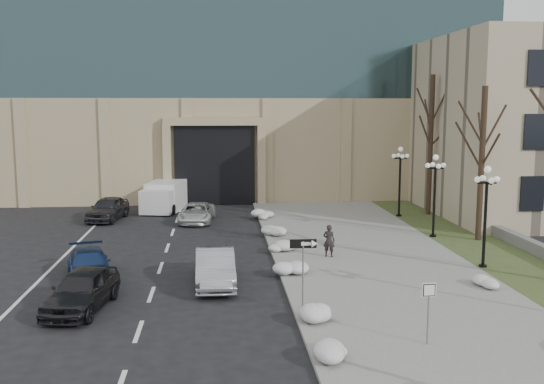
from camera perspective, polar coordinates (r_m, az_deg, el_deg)
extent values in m
cube|color=gray|center=(29.48, 9.41, -6.49)|extent=(9.00, 40.00, 0.12)
cube|color=gray|center=(28.69, 0.62, -6.77)|extent=(0.30, 40.00, 0.14)
cube|color=#394824|center=(31.73, 20.91, -5.89)|extent=(4.00, 40.00, 0.10)
cube|color=slate|center=(34.29, 22.48, -4.44)|extent=(0.50, 30.00, 0.70)
cube|color=tan|center=(55.72, -3.34, 4.56)|extent=(40.00, 20.00, 8.00)
cube|color=black|center=(46.80, -5.41, 2.64)|extent=(6.00, 2.50, 6.00)
cube|color=tan|center=(45.20, -5.47, 6.63)|extent=(7.50, 0.60, 0.60)
cube|color=tan|center=(45.55, -9.82, 2.40)|extent=(0.60, 0.60, 6.00)
cube|color=tan|center=(45.52, -1.00, 2.52)|extent=(0.60, 0.60, 6.00)
cube|color=black|center=(37.47, 23.25, -0.12)|extent=(1.40, 0.25, 2.00)
cube|color=black|center=(37.17, 23.55, 5.23)|extent=(1.40, 0.25, 2.00)
cube|color=black|center=(37.20, 23.86, 10.61)|extent=(1.40, 0.25, 2.00)
imported|color=black|center=(23.54, -17.48, -8.77)|extent=(2.47, 4.64, 1.50)
imported|color=#9D9FA4|center=(25.55, -5.37, -7.08)|extent=(1.70, 4.62, 1.51)
imported|color=navy|center=(27.47, -16.84, -6.60)|extent=(2.80, 4.62, 1.25)
imported|color=silver|center=(39.33, -7.09, -1.94)|extent=(2.42, 4.57, 1.23)
imported|color=#313136|center=(41.12, -15.19, -1.51)|extent=(2.56, 4.75, 1.53)
imported|color=black|center=(29.77, 5.38, -4.58)|extent=(0.68, 0.56, 1.59)
cube|color=silver|center=(45.19, -9.65, -0.18)|extent=(3.17, 5.40, 2.03)
cube|color=silver|center=(42.32, -10.75, -0.90)|extent=(2.40, 2.00, 1.62)
cylinder|color=black|center=(42.90, -11.95, -1.57)|extent=(0.39, 0.74, 0.71)
cylinder|color=black|center=(42.33, -9.33, -1.63)|extent=(0.39, 0.74, 0.71)
cylinder|color=black|center=(47.01, -10.33, -0.69)|extent=(0.39, 0.74, 0.71)
cylinder|color=black|center=(46.49, -7.93, -0.73)|extent=(0.39, 0.74, 0.71)
cylinder|color=slate|center=(22.07, 2.93, -7.98)|extent=(0.06, 0.06, 2.65)
cube|color=black|center=(21.76, 2.95, -4.88)|extent=(0.97, 0.04, 0.33)
cube|color=white|center=(21.76, 3.36, -4.89)|extent=(0.46, 0.01, 0.12)
cone|color=white|center=(21.79, 4.03, -4.87)|extent=(0.22, 0.27, 0.26)
cylinder|color=slate|center=(19.62, 14.47, -11.24)|extent=(0.06, 0.06, 2.04)
cube|color=white|center=(19.36, 14.56, -8.91)|extent=(0.45, 0.05, 0.45)
cube|color=black|center=(19.34, 14.58, -8.93)|extent=(0.39, 0.02, 0.39)
cube|color=white|center=(19.34, 14.59, -8.93)|extent=(0.33, 0.02, 0.33)
ellipsoid|color=white|center=(18.40, 6.03, -14.75)|extent=(1.10, 1.60, 0.36)
ellipsoid|color=white|center=(21.53, 4.25, -11.27)|extent=(1.10, 1.60, 0.36)
ellipsoid|color=white|center=(26.73, 1.67, -7.37)|extent=(1.10, 1.60, 0.36)
ellipsoid|color=white|center=(30.50, 0.91, -5.42)|extent=(1.10, 1.60, 0.36)
ellipsoid|color=white|center=(34.65, -0.10, -3.77)|extent=(1.10, 1.60, 0.36)
ellipsoid|color=white|center=(39.68, -0.75, -2.25)|extent=(1.10, 1.60, 0.36)
ellipsoid|color=white|center=(26.71, 19.99, -7.89)|extent=(1.10, 1.60, 0.36)
cylinder|color=black|center=(29.69, 19.22, -6.66)|extent=(0.36, 0.36, 0.20)
cylinder|color=black|center=(29.28, 19.39, -3.06)|extent=(0.14, 0.14, 4.00)
cylinder|color=black|center=(28.97, 19.58, 0.83)|extent=(0.10, 0.90, 0.10)
cylinder|color=black|center=(28.97, 19.58, 0.83)|extent=(0.90, 0.10, 0.10)
sphere|color=white|center=(28.91, 19.63, 2.01)|extent=(0.32, 0.32, 0.32)
sphere|color=white|center=(29.15, 20.39, 1.13)|extent=(0.28, 0.28, 0.28)
sphere|color=white|center=(28.77, 18.78, 1.12)|extent=(0.28, 0.28, 0.28)
sphere|color=white|center=(29.36, 19.23, 1.23)|extent=(0.28, 0.28, 0.28)
sphere|color=white|center=(28.55, 19.97, 1.01)|extent=(0.28, 0.28, 0.28)
cylinder|color=black|center=(35.53, 14.90, -4.08)|extent=(0.36, 0.36, 0.20)
cylinder|color=black|center=(35.19, 15.01, -1.05)|extent=(0.14, 0.14, 4.00)
cylinder|color=black|center=(34.94, 15.13, 2.19)|extent=(0.10, 0.90, 0.10)
cylinder|color=black|center=(34.94, 15.13, 2.19)|extent=(0.90, 0.10, 0.10)
sphere|color=white|center=(34.88, 15.17, 3.17)|extent=(0.32, 0.32, 0.32)
sphere|color=white|center=(35.08, 15.83, 2.43)|extent=(0.28, 0.28, 0.28)
sphere|color=white|center=(34.77, 14.45, 2.43)|extent=(0.28, 0.28, 0.28)
sphere|color=white|center=(35.34, 14.89, 2.50)|extent=(0.28, 0.28, 0.28)
sphere|color=white|center=(34.50, 15.40, 2.35)|extent=(0.28, 0.28, 0.28)
cylinder|color=black|center=(41.58, 11.84, -2.23)|extent=(0.36, 0.36, 0.20)
cylinder|color=black|center=(41.28, 11.92, 0.37)|extent=(0.14, 0.14, 4.00)
cylinder|color=black|center=(41.07, 12.00, 3.13)|extent=(0.10, 0.90, 0.10)
cylinder|color=black|center=(41.07, 12.00, 3.13)|extent=(0.90, 0.10, 0.10)
sphere|color=white|center=(41.02, 12.02, 3.97)|extent=(0.32, 0.32, 0.32)
sphere|color=white|center=(41.19, 12.60, 3.34)|extent=(0.28, 0.28, 0.28)
sphere|color=white|center=(40.92, 11.40, 3.35)|extent=(0.28, 0.28, 0.28)
sphere|color=white|center=(41.48, 11.82, 3.40)|extent=(0.28, 0.28, 0.28)
sphere|color=white|center=(40.63, 12.19, 3.29)|extent=(0.28, 0.28, 0.28)
cylinder|color=black|center=(34.83, 19.12, 2.42)|extent=(0.32, 0.32, 8.50)
cylinder|color=black|center=(42.18, 14.69, 4.20)|extent=(0.32, 0.32, 9.50)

